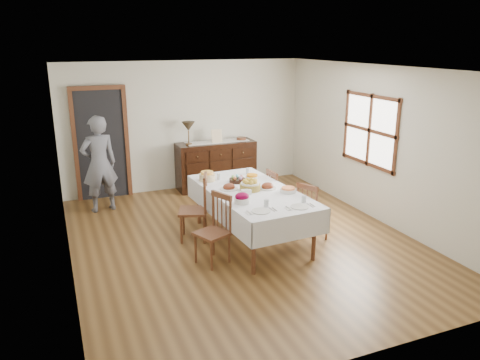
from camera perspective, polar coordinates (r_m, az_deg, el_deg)
name	(u,v)px	position (r m, az deg, el deg)	size (l,w,h in m)	color
ground	(242,240)	(7.30, 0.30, -7.37)	(6.00, 6.00, 0.00)	brown
room_shell	(223,132)	(7.14, -2.07, 5.88)	(5.02, 6.02, 2.65)	silver
dining_table	(251,196)	(7.07, 1.38, -1.99)	(1.34, 2.42, 0.81)	silver
chair_left_near	(215,228)	(6.46, -3.08, -5.92)	(0.53, 0.53, 0.98)	#5A311D
chair_left_far	(197,207)	(7.19, -5.31, -3.33)	(0.56, 0.56, 1.03)	#5A311D
chair_right_near	(311,212)	(7.19, 8.67, -3.88)	(0.52, 0.52, 0.94)	#5A311D
chair_right_far	(278,197)	(7.85, 4.66, -2.03)	(0.39, 0.39, 0.92)	#5A311D
sideboard	(216,165)	(9.72, -2.94, 1.83)	(1.62, 0.59, 0.97)	black
person	(99,161)	(8.65, -16.82, 2.25)	(0.58, 0.37, 1.85)	slate
bread_basket	(250,185)	(7.02, 1.24, -0.67)	(0.31, 0.31, 0.17)	olive
egg_basket	(237,180)	(7.43, -0.32, 0.02)	(0.26, 0.26, 0.11)	black
ham_platter_a	(229,187)	(7.08, -1.35, -0.90)	(0.28, 0.28, 0.11)	silver
ham_platter_b	(267,187)	(7.12, 3.36, -0.81)	(0.27, 0.27, 0.11)	silver
beet_bowl	(242,198)	(6.47, 0.25, -2.25)	(0.22, 0.22, 0.15)	silver
carrot_bowl	(252,177)	(7.58, 1.48, 0.37)	(0.21, 0.21, 0.08)	silver
pineapple_bowl	(207,176)	(7.52, -4.02, 0.43)	(0.26, 0.26, 0.15)	#D6BE88
casserole_dish	(288,190)	(6.98, 5.91, -1.21)	(0.24, 0.24, 0.07)	silver
butter_dish	(246,192)	(6.85, 0.74, -1.46)	(0.15, 0.10, 0.07)	silver
setting_left	(262,208)	(6.23, 2.74, -3.48)	(0.43, 0.31, 0.10)	silver
setting_right	(301,204)	(6.44, 7.41, -2.93)	(0.43, 0.31, 0.10)	silver
glass_far_a	(219,177)	(7.57, -2.59, 0.42)	(0.06, 0.06, 0.10)	silver
glass_far_b	(248,171)	(7.87, 0.98, 1.09)	(0.06, 0.06, 0.10)	silver
runner	(217,141)	(9.65, -2.79, 4.71)	(1.30, 0.35, 0.01)	silver
table_lamp	(188,127)	(9.36, -6.32, 6.43)	(0.26, 0.26, 0.46)	brown
picture_frame	(217,136)	(9.51, -2.85, 5.36)	(0.22, 0.08, 0.28)	beige
deco_bowl	(241,139)	(9.81, 0.15, 5.07)	(0.20, 0.20, 0.06)	#5A311D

